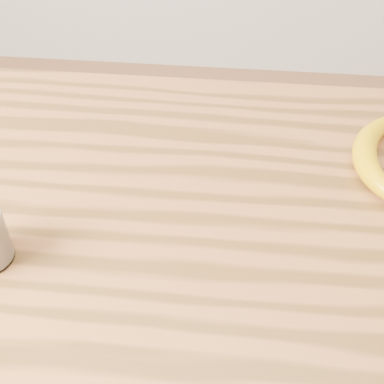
# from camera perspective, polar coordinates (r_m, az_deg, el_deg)

# --- Properties ---
(table) EXTENTS (1.20, 0.80, 0.90)m
(table) POSITION_cam_1_polar(r_m,az_deg,el_deg) (0.93, -4.37, -7.90)
(table) COLOR #965C2D
(table) RESTS_ON ground
(banana) EXTENTS (0.16, 0.35, 0.04)m
(banana) POSITION_cam_1_polar(r_m,az_deg,el_deg) (0.95, 17.83, 3.95)
(banana) COLOR #D7A200
(banana) RESTS_ON table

